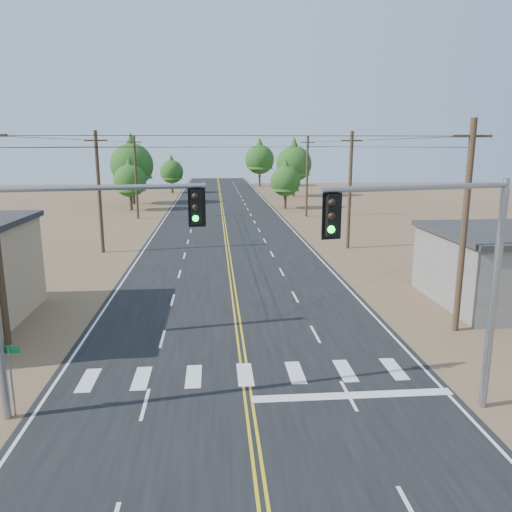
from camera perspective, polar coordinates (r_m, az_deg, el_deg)
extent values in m
cube|color=black|center=(40.99, -3.17, 0.12)|extent=(15.00, 200.00, 0.02)
cylinder|color=#4C3826|center=(43.24, -17.48, 6.90)|extent=(0.30, 0.30, 10.00)
cube|color=#4C3826|center=(43.08, -17.85, 12.47)|extent=(1.80, 0.12, 0.12)
cylinder|color=#4C3826|center=(62.86, -13.55, 8.70)|extent=(0.30, 0.30, 10.00)
cube|color=#4C3826|center=(62.74, -13.75, 12.52)|extent=(1.80, 0.12, 0.12)
cylinder|color=#4C3826|center=(25.17, 22.69, 2.89)|extent=(0.30, 0.30, 10.00)
cube|color=#4C3826|center=(24.89, 23.52, 12.46)|extent=(1.80, 0.12, 0.12)
cylinder|color=#4C3826|center=(43.76, 10.67, 7.32)|extent=(0.30, 0.30, 10.00)
cube|color=#4C3826|center=(43.60, 10.89, 12.82)|extent=(1.80, 0.12, 0.12)
cylinder|color=#4C3826|center=(63.22, 5.85, 9.00)|extent=(0.30, 0.30, 10.00)
cube|color=#4C3826|center=(63.10, 5.94, 12.80)|extent=(1.80, 0.12, 0.12)
cylinder|color=gray|center=(16.55, -17.50, 7.45)|extent=(6.67, 1.33, 0.17)
cube|color=black|center=(16.75, -6.82, 5.63)|extent=(0.42, 0.38, 1.16)
sphere|color=black|center=(16.53, -6.99, 6.82)|extent=(0.21, 0.21, 0.21)
sphere|color=black|center=(16.57, -6.95, 5.55)|extent=(0.21, 0.21, 0.21)
sphere|color=#0CE533|center=(16.62, -6.92, 4.29)|extent=(0.21, 0.21, 0.21)
cylinder|color=gray|center=(18.19, 25.48, -4.84)|extent=(0.26, 0.26, 7.48)
cylinder|color=gray|center=(17.53, 26.62, 6.94)|extent=(0.19, 0.19, 0.64)
cylinder|color=gray|center=(15.48, 18.23, 7.46)|extent=(6.18, 1.63, 0.17)
cube|color=black|center=(14.07, 8.65, 4.65)|extent=(0.44, 0.40, 1.18)
sphere|color=black|center=(13.83, 8.69, 6.08)|extent=(0.21, 0.21, 0.21)
sphere|color=black|center=(13.88, 8.64, 4.54)|extent=(0.21, 0.21, 0.21)
sphere|color=#0CE533|center=(13.93, 8.59, 3.02)|extent=(0.21, 0.21, 0.21)
cylinder|color=gray|center=(18.65, -26.12, -12.78)|extent=(0.06, 0.06, 2.44)
cube|color=#0E6430|center=(18.22, -26.46, -9.57)|extent=(0.73, 0.08, 0.24)
cylinder|color=#3F2D1E|center=(71.63, -14.08, 6.15)|extent=(0.40, 0.40, 2.67)
cone|color=#254F16|center=(71.34, -14.24, 9.10)|extent=(4.15, 4.15, 4.74)
sphere|color=#254F16|center=(71.40, -14.20, 8.33)|extent=(4.44, 4.44, 4.44)
cylinder|color=#3F2D1E|center=(79.56, -13.84, 7.20)|extent=(0.48, 0.48, 3.88)
cone|color=#254F16|center=(79.28, -14.04, 11.08)|extent=(6.04, 6.04, 6.91)
sphere|color=#254F16|center=(79.31, -13.99, 10.07)|extent=(6.47, 6.47, 6.47)
cylinder|color=#3F2D1E|center=(96.52, -9.56, 7.88)|extent=(0.42, 0.42, 2.63)
cone|color=#254F16|center=(96.30, -9.64, 10.04)|extent=(4.08, 4.08, 4.67)
sphere|color=#254F16|center=(96.34, -9.62, 9.48)|extent=(4.38, 4.38, 4.38)
cylinder|color=#3F2D1E|center=(71.57, 3.36, 6.45)|extent=(0.40, 0.40, 2.56)
cone|color=#254F16|center=(71.29, 3.40, 9.29)|extent=(3.98, 3.98, 4.55)
sphere|color=#254F16|center=(71.35, 3.39, 8.55)|extent=(4.26, 4.26, 4.26)
cylinder|color=#3F2D1E|center=(89.15, 4.32, 8.00)|extent=(0.50, 0.50, 3.72)
cone|color=#254F16|center=(88.89, 4.37, 11.32)|extent=(5.78, 5.78, 6.61)
sphere|color=#254F16|center=(88.93, 4.36, 10.45)|extent=(6.19, 6.19, 6.19)
cylinder|color=#3F2D1E|center=(111.61, 0.41, 8.96)|extent=(0.47, 0.47, 3.82)
cone|color=#254F16|center=(111.41, 0.42, 11.68)|extent=(5.95, 5.95, 6.80)
sphere|color=#254F16|center=(111.44, 0.42, 10.97)|extent=(6.37, 6.37, 6.37)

